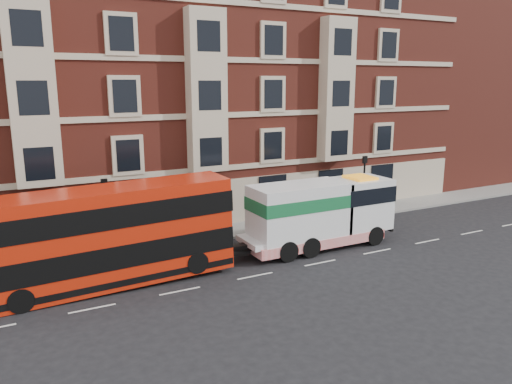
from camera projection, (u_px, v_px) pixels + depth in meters
ground at (255, 276)px, 25.30m from camera, size 120.00×120.00×0.00m
sidewalk at (201, 235)px, 31.76m from camera, size 90.00×3.00×0.15m
victorian_terrace at (166, 75)px, 36.29m from camera, size 45.00×12.00×20.40m
filler_east at (473, 83)px, 49.86m from camera, size 18.00×10.00×19.00m
lamp_post_west at (106, 211)px, 27.35m from camera, size 0.35×0.15×4.35m
lamp_post_east at (364, 181)px, 35.51m from camera, size 0.35×0.15×4.35m
double_decker_bus at (108, 235)px, 23.62m from camera, size 11.83×2.72×4.79m
tow_truck at (318, 213)px, 29.19m from camera, size 9.48×2.80×3.95m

